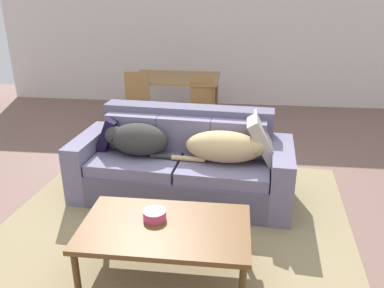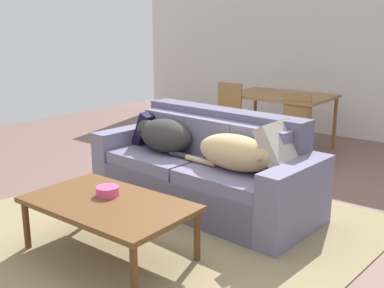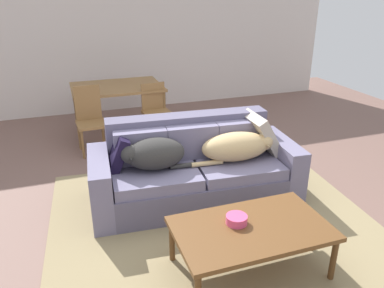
{
  "view_description": "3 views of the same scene",
  "coord_description": "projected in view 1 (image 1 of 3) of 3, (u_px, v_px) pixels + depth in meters",
  "views": [
    {
      "loc": [
        0.47,
        -3.35,
        2.07
      ],
      "look_at": [
        0.07,
        0.06,
        0.69
      ],
      "focal_mm": 36.33,
      "sensor_mm": 36.0,
      "label": 1
    },
    {
      "loc": [
        2.43,
        -3.09,
        1.69
      ],
      "look_at": [
        -0.11,
        0.19,
        0.62
      ],
      "focal_mm": 43.22,
      "sensor_mm": 36.0,
      "label": 2
    },
    {
      "loc": [
        -1.32,
        -3.23,
        2.24
      ],
      "look_at": [
        -0.07,
        0.35,
        0.65
      ],
      "focal_mm": 35.77,
      "sensor_mm": 36.0,
      "label": 3
    }
  ],
  "objects": [
    {
      "name": "dining_chair_near_right",
      "position": [
        202.0,
        103.0,
        5.71
      ],
      "size": [
        0.42,
        0.42,
        0.88
      ],
      "rotation": [
        0.0,
        0.0,
        0.06
      ],
      "color": "olive",
      "rests_on": "ground"
    },
    {
      "name": "dining_table",
      "position": [
        175.0,
        81.0,
        6.2
      ],
      "size": [
        1.38,
        0.98,
        0.77
      ],
      "color": "olive",
      "rests_on": "ground"
    },
    {
      "name": "dog_on_left_cushion",
      "position": [
        137.0,
        139.0,
        3.98
      ],
      "size": [
        0.76,
        0.43,
        0.33
      ],
      "rotation": [
        0.0,
        0.0,
        -0.08
      ],
      "color": "#31302E",
      "rests_on": "couch"
    },
    {
      "name": "couch",
      "position": [
        183.0,
        164.0,
        4.1
      ],
      "size": [
        2.3,
        1.07,
        0.9
      ],
      "rotation": [
        0.0,
        0.0,
        -0.08
      ],
      "color": "#5A556E",
      "rests_on": "ground"
    },
    {
      "name": "area_rug",
      "position": [
        171.0,
        236.0,
        3.48
      ],
      "size": [
        3.47,
        3.62,
        0.01
      ],
      "primitive_type": "cube",
      "rotation": [
        0.0,
        0.0,
        -0.08
      ],
      "color": "#928059",
      "rests_on": "ground"
    },
    {
      "name": "back_partition",
      "position": [
        213.0,
        31.0,
        7.1
      ],
      "size": [
        8.0,
        0.12,
        2.7
      ],
      "primitive_type": "cube",
      "color": "silver",
      "rests_on": "ground"
    },
    {
      "name": "ground_plane",
      "position": [
        184.0,
        209.0,
        3.91
      ],
      "size": [
        10.0,
        10.0,
        0.0
      ],
      "primitive_type": "plane",
      "color": "brown"
    },
    {
      "name": "throw_pillow_by_left_arm",
      "position": [
        110.0,
        132.0,
        4.18
      ],
      "size": [
        0.25,
        0.38,
        0.38
      ],
      "primitive_type": "cube",
      "rotation": [
        0.0,
        0.4,
        -0.04
      ],
      "color": "black",
      "rests_on": "couch"
    },
    {
      "name": "bowl_on_coffee_table",
      "position": [
        155.0,
        215.0,
        2.96
      ],
      "size": [
        0.18,
        0.18,
        0.07
      ],
      "primitive_type": "cylinder",
      "color": "#EA4C7F",
      "rests_on": "coffee_table"
    },
    {
      "name": "dining_chair_near_left",
      "position": [
        136.0,
        102.0,
        5.75
      ],
      "size": [
        0.42,
        0.42,
        0.94
      ],
      "rotation": [
        0.0,
        0.0,
        0.06
      ],
      "color": "olive",
      "rests_on": "ground"
    },
    {
      "name": "throw_pillow_by_right_arm",
      "position": [
        263.0,
        138.0,
        3.87
      ],
      "size": [
        0.34,
        0.48,
        0.47
      ],
      "primitive_type": "cube",
      "rotation": [
        0.0,
        -0.53,
        -0.01
      ],
      "color": "#B3A999",
      "rests_on": "couch"
    },
    {
      "name": "dog_on_right_cushion",
      "position": [
        226.0,
        147.0,
        3.81
      ],
      "size": [
        0.93,
        0.41,
        0.31
      ],
      "rotation": [
        0.0,
        0.0,
        -0.08
      ],
      "color": "tan",
      "rests_on": "couch"
    },
    {
      "name": "coffee_table",
      "position": [
        165.0,
        230.0,
        2.89
      ],
      "size": [
        1.26,
        0.75,
        0.43
      ],
      "color": "brown",
      "rests_on": "ground"
    }
  ]
}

